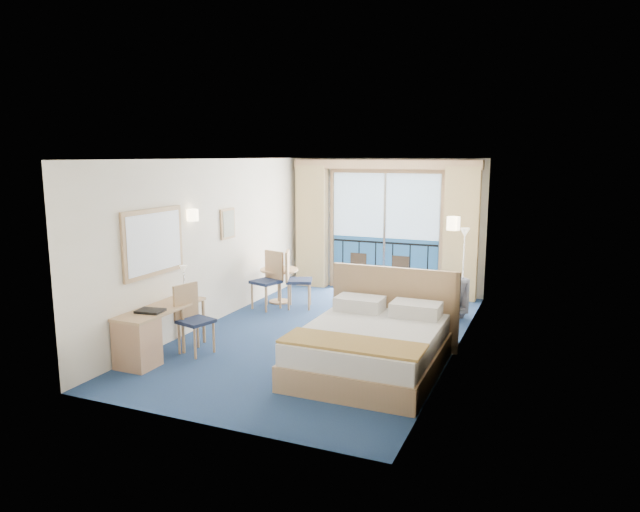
{
  "coord_description": "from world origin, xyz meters",
  "views": [
    {
      "loc": [
        3.24,
        -7.87,
        2.75
      ],
      "look_at": [
        -0.16,
        0.2,
        1.2
      ],
      "focal_mm": 32.0,
      "sensor_mm": 36.0,
      "label": 1
    }
  ],
  "objects_px": {
    "bed": "(372,345)",
    "desk": "(143,337)",
    "armchair": "(437,295)",
    "nightstand": "(443,326)",
    "floor_lamp": "(464,247)",
    "table_chair_b": "(269,276)",
    "desk_chair": "(192,315)",
    "round_table": "(279,277)",
    "table_chair_a": "(294,276)"
  },
  "relations": [
    {
      "from": "armchair",
      "to": "table_chair_a",
      "type": "xyz_separation_m",
      "value": [
        -2.5,
        -0.48,
        0.23
      ]
    },
    {
      "from": "table_chair_a",
      "to": "bed",
      "type": "bearing_deg",
      "value": -157.89
    },
    {
      "from": "floor_lamp",
      "to": "table_chair_a",
      "type": "xyz_separation_m",
      "value": [
        -2.8,
        -1.42,
        -0.5
      ]
    },
    {
      "from": "nightstand",
      "to": "table_chair_b",
      "type": "xyz_separation_m",
      "value": [
        -3.31,
        0.83,
        0.31
      ]
    },
    {
      "from": "armchair",
      "to": "table_chair_b",
      "type": "distance_m",
      "value": 3.0
    },
    {
      "from": "bed",
      "to": "round_table",
      "type": "bearing_deg",
      "value": 135.41
    },
    {
      "from": "bed",
      "to": "floor_lamp",
      "type": "xyz_separation_m",
      "value": [
        0.55,
        3.82,
        0.76
      ]
    },
    {
      "from": "bed",
      "to": "floor_lamp",
      "type": "relative_size",
      "value": 1.54
    },
    {
      "from": "round_table",
      "to": "floor_lamp",
      "type": "bearing_deg",
      "value": 20.14
    },
    {
      "from": "desk",
      "to": "desk_chair",
      "type": "xyz_separation_m",
      "value": [
        0.31,
        0.66,
        0.17
      ]
    },
    {
      "from": "round_table",
      "to": "table_chair_b",
      "type": "bearing_deg",
      "value": -88.14
    },
    {
      "from": "nightstand",
      "to": "table_chair_a",
      "type": "distance_m",
      "value": 3.08
    },
    {
      "from": "floor_lamp",
      "to": "desk_chair",
      "type": "xyz_separation_m",
      "value": [
        -3.1,
        -4.15,
        -0.54
      ]
    },
    {
      "from": "desk_chair",
      "to": "round_table",
      "type": "xyz_separation_m",
      "value": [
        -0.13,
        2.97,
        -0.06
      ]
    },
    {
      "from": "table_chair_b",
      "to": "nightstand",
      "type": "bearing_deg",
      "value": 4.06
    },
    {
      "from": "bed",
      "to": "desk",
      "type": "relative_size",
      "value": 1.52
    },
    {
      "from": "nightstand",
      "to": "bed",
      "type": "bearing_deg",
      "value": -114.79
    },
    {
      "from": "nightstand",
      "to": "desk_chair",
      "type": "distance_m",
      "value": 3.64
    },
    {
      "from": "nightstand",
      "to": "table_chair_b",
      "type": "bearing_deg",
      "value": 165.93
    },
    {
      "from": "armchair",
      "to": "round_table",
      "type": "xyz_separation_m",
      "value": [
        -2.93,
        -0.23,
        0.13
      ]
    },
    {
      "from": "floor_lamp",
      "to": "desk_chair",
      "type": "distance_m",
      "value": 5.21
    },
    {
      "from": "desk_chair",
      "to": "armchair",
      "type": "bearing_deg",
      "value": -26.44
    },
    {
      "from": "round_table",
      "to": "table_chair_a",
      "type": "height_order",
      "value": "table_chair_a"
    },
    {
      "from": "nightstand",
      "to": "armchair",
      "type": "bearing_deg",
      "value": 104.72
    },
    {
      "from": "desk",
      "to": "floor_lamp",
      "type": "bearing_deg",
      "value": 54.69
    },
    {
      "from": "bed",
      "to": "desk",
      "type": "xyz_separation_m",
      "value": [
        -2.87,
        -1.0,
        0.05
      ]
    },
    {
      "from": "armchair",
      "to": "bed",
      "type": "bearing_deg",
      "value": 39.52
    },
    {
      "from": "desk",
      "to": "desk_chair",
      "type": "height_order",
      "value": "desk_chair"
    },
    {
      "from": "nightstand",
      "to": "table_chair_a",
      "type": "bearing_deg",
      "value": 160.82
    },
    {
      "from": "armchair",
      "to": "table_chair_a",
      "type": "height_order",
      "value": "table_chair_a"
    },
    {
      "from": "table_chair_b",
      "to": "round_table",
      "type": "bearing_deg",
      "value": 109.99
    },
    {
      "from": "nightstand",
      "to": "desk",
      "type": "height_order",
      "value": "desk"
    },
    {
      "from": "nightstand",
      "to": "floor_lamp",
      "type": "relative_size",
      "value": 0.38
    },
    {
      "from": "armchair",
      "to": "floor_lamp",
      "type": "height_order",
      "value": "floor_lamp"
    },
    {
      "from": "table_chair_a",
      "to": "table_chair_b",
      "type": "relative_size",
      "value": 1.01
    },
    {
      "from": "nightstand",
      "to": "armchair",
      "type": "xyz_separation_m",
      "value": [
        -0.39,
        1.48,
        0.09
      ]
    },
    {
      "from": "bed",
      "to": "desk",
      "type": "bearing_deg",
      "value": -160.84
    },
    {
      "from": "desk_chair",
      "to": "table_chair_a",
      "type": "xyz_separation_m",
      "value": [
        0.3,
        2.73,
        0.05
      ]
    },
    {
      "from": "armchair",
      "to": "desk",
      "type": "relative_size",
      "value": 0.54
    },
    {
      "from": "desk_chair",
      "to": "round_table",
      "type": "relative_size",
      "value": 1.36
    },
    {
      "from": "table_chair_a",
      "to": "round_table",
      "type": "bearing_deg",
      "value": 39.57
    },
    {
      "from": "round_table",
      "to": "table_chair_a",
      "type": "distance_m",
      "value": 0.5
    },
    {
      "from": "nightstand",
      "to": "armchair",
      "type": "height_order",
      "value": "armchair"
    },
    {
      "from": "floor_lamp",
      "to": "table_chair_b",
      "type": "relative_size",
      "value": 1.39
    },
    {
      "from": "desk",
      "to": "desk_chair",
      "type": "relative_size",
      "value": 1.51
    },
    {
      "from": "armchair",
      "to": "table_chair_b",
      "type": "bearing_deg",
      "value": -32.82
    },
    {
      "from": "armchair",
      "to": "desk_chair",
      "type": "height_order",
      "value": "desk_chair"
    },
    {
      "from": "nightstand",
      "to": "floor_lamp",
      "type": "xyz_separation_m",
      "value": [
        -0.1,
        2.43,
        0.82
      ]
    },
    {
      "from": "desk",
      "to": "table_chair_a",
      "type": "relative_size",
      "value": 1.39
    },
    {
      "from": "bed",
      "to": "floor_lamp",
      "type": "distance_m",
      "value": 3.94
    }
  ]
}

